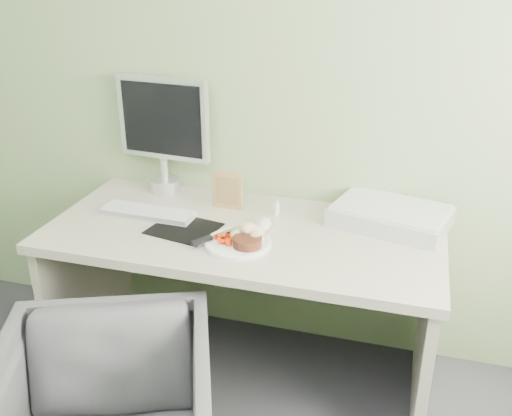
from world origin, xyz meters
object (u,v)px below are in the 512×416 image
(desk, at_px, (243,268))
(scanner, at_px, (390,216))
(plate, at_px, (238,243))
(monitor, at_px, (163,128))

(desk, height_order, scanner, scanner)
(plate, relative_size, scanner, 0.56)
(desk, distance_m, scanner, 0.65)
(scanner, bearing_deg, desk, -144.79)
(scanner, bearing_deg, plate, -132.83)
(desk, relative_size, scanner, 3.49)
(scanner, distance_m, monitor, 1.08)
(scanner, xyz_separation_m, monitor, (-1.04, 0.10, 0.26))
(desk, height_order, plate, plate)
(desk, distance_m, monitor, 0.75)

